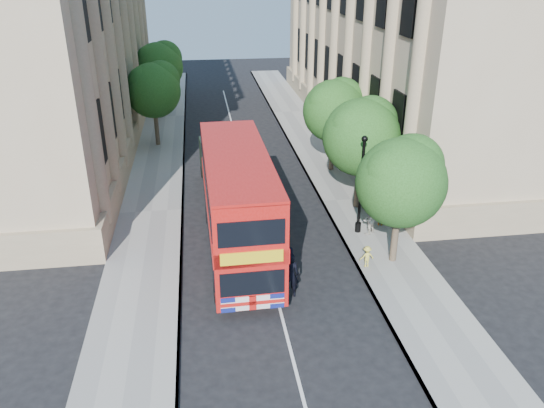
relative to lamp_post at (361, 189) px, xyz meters
name	(u,v)px	position (x,y,z in m)	size (l,w,h in m)	color
ground	(280,310)	(-5.00, -6.00, -2.51)	(120.00, 120.00, 0.00)	black
pavement_right	(350,200)	(0.75, 4.00, -2.45)	(3.50, 80.00, 0.12)	gray
pavement_left	(152,212)	(-10.75, 4.00, -2.45)	(3.50, 80.00, 0.12)	gray
building_right	(409,15)	(8.80, 18.00, 6.49)	(12.00, 38.00, 18.00)	tan
building_left	(36,20)	(-18.80, 18.00, 6.49)	(12.00, 38.00, 18.00)	tan
tree_right_near	(402,178)	(0.84, -2.97, 1.74)	(4.00, 4.00, 6.08)	#473828
tree_right_mid	(362,133)	(0.84, 3.03, 1.93)	(4.20, 4.20, 6.37)	#473828
tree_right_far	(335,107)	(0.84, 9.03, 1.80)	(4.00, 4.00, 6.15)	#473828
tree_left_far	(153,87)	(-10.96, 16.03, 1.93)	(4.00, 4.00, 6.30)	#473828
tree_left_back	(159,64)	(-10.96, 24.03, 2.20)	(4.20, 4.20, 6.65)	#473828
lamp_post	(361,189)	(0.00, 0.00, 0.00)	(0.32, 0.32, 5.16)	black
double_decker_bus	(238,202)	(-6.25, -1.16, 0.23)	(3.04, 10.79, 4.96)	red
box_van	(218,166)	(-6.79, 7.46, -1.23)	(2.23, 4.72, 2.63)	black
police_constable	(290,274)	(-4.45, -5.00, -1.48)	(0.75, 0.49, 2.06)	black
woman_pedestrian	(369,220)	(0.44, -0.27, -1.61)	(0.76, 0.59, 1.57)	beige
child_a	(381,216)	(1.39, 0.51, -1.82)	(0.67, 0.28, 1.14)	orange
child_b	(367,256)	(-0.60, -3.39, -1.87)	(0.67, 0.39, 1.04)	gold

